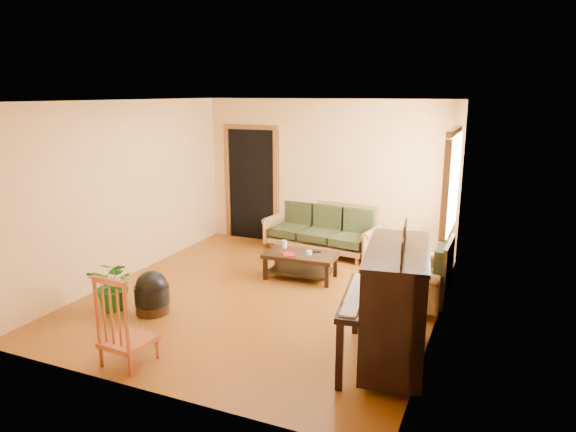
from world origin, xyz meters
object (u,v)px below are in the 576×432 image
at_px(armchair, 417,272).
at_px(red_chair, 127,319).
at_px(piano, 395,308).
at_px(sofa, 321,229).
at_px(potted_plant, 115,284).
at_px(footstool, 152,298).
at_px(coffee_table, 301,266).
at_px(ceramic_crock, 430,255).

relative_size(armchair, red_chair, 0.96).
xyz_separation_m(piano, red_chair, (-2.49, -1.03, -0.13)).
relative_size(sofa, red_chair, 2.02).
bearing_deg(potted_plant, footstool, 10.04).
relative_size(piano, potted_plant, 2.06).
bearing_deg(red_chair, piano, 26.42).
bearing_deg(sofa, piano, -50.82).
distance_m(coffee_table, ceramic_crock, 2.26).
relative_size(coffee_table, red_chair, 1.10).
distance_m(coffee_table, potted_plant, 2.65).
distance_m(piano, potted_plant, 3.55).
bearing_deg(armchair, coffee_table, 168.63).
bearing_deg(red_chair, coffee_table, 80.69).
height_order(coffee_table, red_chair, red_chair).
relative_size(sofa, potted_plant, 2.90).
height_order(sofa, piano, piano).
distance_m(armchair, footstool, 3.36).
bearing_deg(coffee_table, footstool, -123.53).
height_order(armchair, potted_plant, armchair).
height_order(coffee_table, armchair, armchair).
height_order(sofa, ceramic_crock, sofa).
distance_m(footstool, potted_plant, 0.53).
height_order(footstool, red_chair, red_chair).
height_order(footstool, ceramic_crock, footstool).
relative_size(ceramic_crock, potted_plant, 0.35).
xyz_separation_m(red_chair, potted_plant, (-1.05, 1.00, -0.15)).
relative_size(armchair, footstool, 2.17).
height_order(red_chair, potted_plant, red_chair).
xyz_separation_m(sofa, footstool, (-1.10, -3.20, -0.22)).
bearing_deg(red_chair, ceramic_crock, 66.05).
bearing_deg(potted_plant, red_chair, -43.63).
bearing_deg(footstool, potted_plant, -169.96).
bearing_deg(potted_plant, coffee_table, 48.42).
xyz_separation_m(footstool, ceramic_crock, (2.93, 3.40, -0.09)).
xyz_separation_m(sofa, piano, (1.94, -3.26, 0.20)).
distance_m(footstool, red_chair, 1.25).
relative_size(coffee_table, footstool, 2.47).
distance_m(sofa, ceramic_crock, 1.86).
relative_size(armchair, ceramic_crock, 3.91).
bearing_deg(armchair, red_chair, -132.26).
bearing_deg(footstool, red_chair, -63.34).
height_order(armchair, footstool, armchair).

